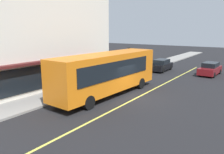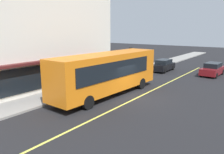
# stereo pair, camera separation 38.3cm
# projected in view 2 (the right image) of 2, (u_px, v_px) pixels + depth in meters

# --- Properties ---
(ground) EXTENTS (120.00, 120.00, 0.00)m
(ground) POSITION_uv_depth(u_px,v_px,m) (137.00, 98.00, 18.15)
(ground) COLOR black
(sidewalk) EXTENTS (80.00, 2.79, 0.15)m
(sidewalk) POSITION_uv_depth(u_px,v_px,m) (85.00, 86.00, 21.44)
(sidewalk) COLOR gray
(sidewalk) RESTS_ON ground
(lane_centre_stripe) EXTENTS (36.00, 0.16, 0.01)m
(lane_centre_stripe) POSITION_uv_depth(u_px,v_px,m) (137.00, 98.00, 18.15)
(lane_centre_stripe) COLOR #D8D14C
(lane_centre_stripe) RESTS_ON ground
(storefront_building) EXTENTS (19.03, 9.70, 13.51)m
(storefront_building) POSITION_uv_depth(u_px,v_px,m) (10.00, 15.00, 20.72)
(storefront_building) COLOR silver
(storefront_building) RESTS_ON ground
(bus) EXTENTS (11.23, 3.01, 3.50)m
(bus) POSITION_uv_depth(u_px,v_px,m) (108.00, 72.00, 18.53)
(bus) COLOR orange
(bus) RESTS_ON ground
(traffic_light) EXTENTS (0.30, 0.52, 3.20)m
(traffic_light) POSITION_uv_depth(u_px,v_px,m) (131.00, 54.00, 26.29)
(traffic_light) COLOR #2D2D33
(traffic_light) RESTS_ON sidewalk
(car_maroon) EXTENTS (4.39, 2.04, 1.52)m
(car_maroon) POSITION_uv_depth(u_px,v_px,m) (212.00, 69.00, 26.79)
(car_maroon) COLOR maroon
(car_maroon) RESTS_ON ground
(car_black) EXTENTS (4.33, 1.92, 1.52)m
(car_black) POSITION_uv_depth(u_px,v_px,m) (163.00, 65.00, 29.68)
(car_black) COLOR black
(car_black) RESTS_ON ground
(pedestrian_by_curb) EXTENTS (0.34, 0.34, 1.73)m
(pedestrian_by_curb) POSITION_uv_depth(u_px,v_px,m) (71.00, 79.00, 19.65)
(pedestrian_by_curb) COLOR black
(pedestrian_by_curb) RESTS_ON sidewalk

